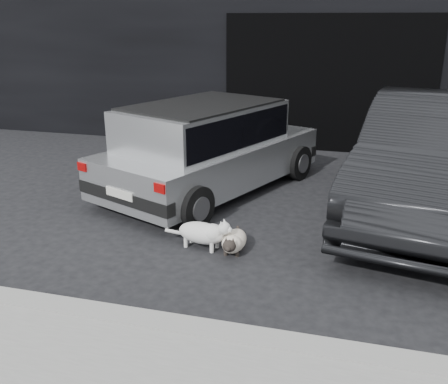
% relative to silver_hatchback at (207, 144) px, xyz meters
% --- Properties ---
extents(ground, '(80.00, 80.00, 0.00)m').
position_rel_silver_hatchback_xyz_m(ground, '(0.52, -1.01, -0.74)').
color(ground, black).
rests_on(ground, ground).
extents(building_facade, '(34.00, 4.00, 5.00)m').
position_rel_silver_hatchback_xyz_m(building_facade, '(1.52, 4.99, 1.76)').
color(building_facade, black).
rests_on(building_facade, ground).
extents(garage_opening, '(4.00, 0.10, 2.60)m').
position_rel_silver_hatchback_xyz_m(garage_opening, '(1.52, 2.98, 0.56)').
color(garage_opening, black).
rests_on(garage_opening, ground).
extents(curb, '(18.00, 0.25, 0.12)m').
position_rel_silver_hatchback_xyz_m(curb, '(1.52, -3.61, -0.68)').
color(curb, gray).
rests_on(curb, ground).
extents(silver_hatchback, '(2.92, 4.01, 1.35)m').
position_rel_silver_hatchback_xyz_m(silver_hatchback, '(0.00, 0.00, 0.00)').
color(silver_hatchback, silver).
rests_on(silver_hatchback, ground).
extents(second_car, '(2.52, 4.99, 1.57)m').
position_rel_silver_hatchback_xyz_m(second_car, '(3.15, -0.09, 0.05)').
color(second_car, black).
rests_on(second_car, ground).
extents(cat_siamese, '(0.28, 0.79, 0.27)m').
position_rel_silver_hatchback_xyz_m(cat_siamese, '(0.90, -1.96, -0.61)').
color(cat_siamese, beige).
rests_on(cat_siamese, ground).
extents(cat_white, '(0.84, 0.38, 0.39)m').
position_rel_silver_hatchback_xyz_m(cat_white, '(0.55, -1.95, -0.55)').
color(cat_white, silver).
rests_on(cat_white, ground).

